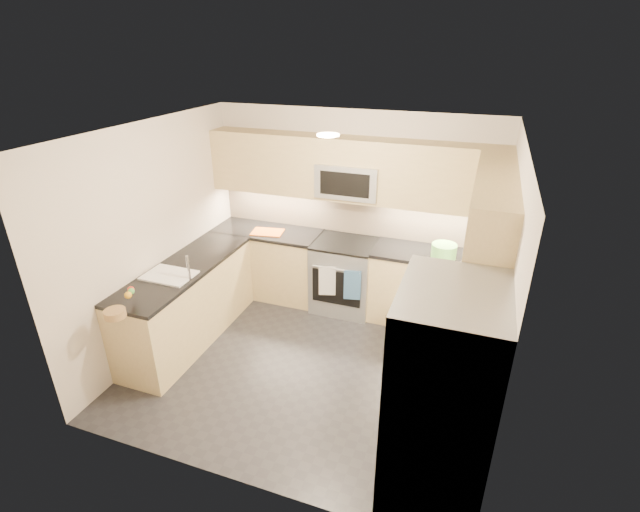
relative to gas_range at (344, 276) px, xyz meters
The scene contains 37 objects.
floor 1.35m from the gas_range, 90.00° to the right, with size 3.60×3.20×0.00m, color #25252A.
ceiling 2.41m from the gas_range, 90.00° to the right, with size 3.60×3.20×0.02m, color beige.
wall_back 0.86m from the gas_range, 90.00° to the left, with size 3.60×0.02×2.50m, color beige.
wall_front 2.98m from the gas_range, 90.00° to the right, with size 3.60×0.02×2.50m, color beige.
wall_left 2.34m from the gas_range, 144.69° to the right, with size 0.02×3.20×2.50m, color beige.
wall_right 2.34m from the gas_range, 35.31° to the right, with size 0.02×3.20×2.50m, color beige.
base_cab_back_left 1.09m from the gas_range, behind, with size 1.42×0.60×0.90m, color tan.
base_cab_back_right 1.09m from the gas_range, ahead, with size 1.42×0.60×0.90m, color tan.
base_cab_right 1.88m from the gas_range, 36.87° to the right, with size 0.60×1.70×0.90m, color tan.
base_cab_peninsula 1.97m from the gas_range, 139.64° to the right, with size 0.60×2.00×0.90m, color tan.
countertop_back_left 1.19m from the gas_range, behind, with size 1.42×0.63×0.04m, color black.
countertop_back_right 1.19m from the gas_range, ahead, with size 1.42×0.63×0.04m, color black.
countertop_right 1.93m from the gas_range, 36.87° to the right, with size 0.63×1.70×0.04m, color black.
countertop_peninsula 2.02m from the gas_range, 139.64° to the right, with size 0.63×2.00×0.04m, color black.
upper_cab_back 1.38m from the gas_range, 90.00° to the left, with size 3.60×0.35×0.75m, color tan.
upper_cab_right 2.35m from the gas_range, 31.61° to the right, with size 0.35×1.95×0.75m, color tan.
backsplash_back 0.81m from the gas_range, 90.00° to the left, with size 3.60×0.01×0.51m, color tan.
backsplash_right 2.11m from the gas_range, 24.68° to the right, with size 0.01×2.30×0.51m, color tan.
gas_range is the anchor object (origin of this frame).
range_cooktop 0.46m from the gas_range, ahead, with size 0.76×0.65×0.03m, color black.
oven_door_glass 0.33m from the gas_range, 90.00° to the right, with size 0.62×0.02×0.45m, color black.
oven_handle 0.44m from the gas_range, 90.00° to the right, with size 0.02×0.02×0.60m, color #B2B5BA.
microwave 1.25m from the gas_range, 90.00° to the left, with size 0.76×0.40×0.40m, color #AAAEB2.
microwave_door 1.25m from the gas_range, 90.00° to the right, with size 0.60×0.01×0.28m, color black.
refrigerator 2.86m from the gas_range, 59.12° to the right, with size 0.70×0.90×1.80m, color #919498.
fridge_handle_left 2.86m from the gas_range, 67.48° to the right, with size 0.02×0.02×1.20m, color #B2B5BA.
fridge_handle_right 2.54m from the gas_range, 64.31° to the right, with size 0.02×0.02×1.20m, color #B2B5BA.
sink_basin 2.18m from the gas_range, 134.53° to the right, with size 0.52×0.38×0.16m, color white.
faucet 2.06m from the gas_range, 129.12° to the right, with size 0.03×0.03×0.28m, color silver.
utensil_bowl 1.34m from the gas_range, ahead, with size 0.29×0.29×0.16m, color #6AC554.
cutting_board 1.16m from the gas_range, behind, with size 0.40×0.28×0.01m, color #D05A13.
fruit_basket 2.83m from the gas_range, 121.81° to the right, with size 0.19×0.19×0.07m, color #9F7A4A.
fruit_apple 2.64m from the gas_range, 126.41° to the right, with size 0.07×0.07×0.07m, color red.
fruit_pear 2.64m from the gas_range, 125.68° to the right, with size 0.06×0.06×0.06m, color green.
dish_towel_check 0.40m from the gas_range, 105.85° to the right, with size 0.21×0.02×0.39m, color silver.
dish_towel_blue 0.44m from the gas_range, 59.81° to the right, with size 0.21×0.02×0.39m, color #2D517C.
fruit_orange 2.68m from the gas_range, 124.43° to the right, with size 0.07×0.07×0.07m, color gold.
Camera 1 is at (1.50, -3.84, 3.24)m, focal length 26.00 mm.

